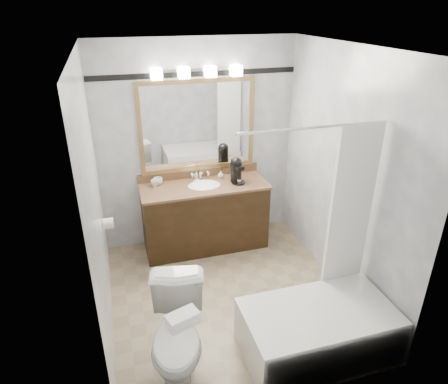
% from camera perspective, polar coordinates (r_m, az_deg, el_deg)
% --- Properties ---
extents(room, '(2.42, 2.62, 2.52)m').
position_cam_1_polar(room, '(3.72, 0.77, 0.41)').
color(room, gray).
rests_on(room, ground).
extents(vanity, '(1.53, 0.58, 0.97)m').
position_cam_1_polar(vanity, '(4.96, -2.76, -3.28)').
color(vanity, black).
rests_on(vanity, ground).
extents(mirror, '(1.40, 0.04, 1.10)m').
position_cam_1_polar(mirror, '(4.80, -3.79, 9.37)').
color(mirror, '#A27E49').
rests_on(mirror, room).
extents(vanity_light_bar, '(1.02, 0.14, 0.12)m').
position_cam_1_polar(vanity_light_bar, '(4.61, -3.87, 16.77)').
color(vanity_light_bar, silver).
rests_on(vanity_light_bar, room).
extents(accent_stripe, '(2.40, 0.01, 0.06)m').
position_cam_1_polar(accent_stripe, '(4.68, -4.04, 16.48)').
color(accent_stripe, black).
rests_on(accent_stripe, room).
extents(bathtub, '(1.30, 0.75, 1.96)m').
position_cam_1_polar(bathtub, '(3.78, 13.43, -17.76)').
color(bathtub, white).
rests_on(bathtub, ground).
extents(tp_roll, '(0.11, 0.12, 0.12)m').
position_cam_1_polar(tp_roll, '(4.43, -16.20, -4.34)').
color(tp_roll, white).
rests_on(tp_roll, room).
extents(toilet, '(0.60, 0.87, 0.81)m').
position_cam_1_polar(toilet, '(3.42, -6.60, -19.79)').
color(toilet, white).
rests_on(toilet, ground).
extents(tissue_box, '(0.25, 0.18, 0.09)m').
position_cam_1_polar(tissue_box, '(2.89, -5.93, -17.61)').
color(tissue_box, white).
rests_on(tissue_box, toilet).
extents(coffee_maker, '(0.17, 0.20, 0.31)m').
position_cam_1_polar(coffee_maker, '(4.80, 1.78, 3.24)').
color(coffee_maker, black).
rests_on(coffee_maker, vanity).
extents(cup_left, '(0.12, 0.12, 0.09)m').
position_cam_1_polar(cup_left, '(4.83, -9.42, 1.53)').
color(cup_left, white).
rests_on(cup_left, vanity).
extents(cup_right, '(0.10, 0.10, 0.08)m').
position_cam_1_polar(cup_right, '(4.79, -9.86, 1.26)').
color(cup_right, white).
rests_on(cup_right, vanity).
extents(soap_bottle_a, '(0.04, 0.05, 0.09)m').
position_cam_1_polar(soap_bottle_a, '(4.94, -3.99, 2.42)').
color(soap_bottle_a, white).
rests_on(soap_bottle_a, vanity).
extents(soap_bottle_b, '(0.09, 0.09, 0.09)m').
position_cam_1_polar(soap_bottle_b, '(4.95, -0.48, 2.53)').
color(soap_bottle_b, white).
rests_on(soap_bottle_b, vanity).
extents(soap_bar, '(0.08, 0.07, 0.02)m').
position_cam_1_polar(soap_bar, '(4.87, -3.90, 1.59)').
color(soap_bar, beige).
rests_on(soap_bar, vanity).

